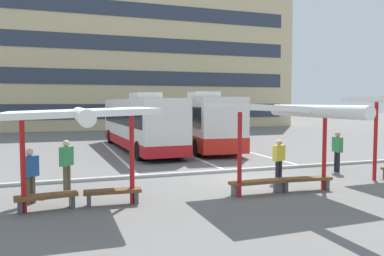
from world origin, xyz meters
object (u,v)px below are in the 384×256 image
(coach_bus_1, at_px, (197,122))
(bench_2, at_px, (257,184))
(bench_1, at_px, (113,193))
(waiting_passenger_2, at_px, (337,148))
(waiting_shelter_1, at_px, (289,111))
(waiting_shelter_0, at_px, (79,115))
(bench_0, at_px, (47,198))
(waiting_passenger_0, at_px, (67,161))
(bench_3, at_px, (305,181))
(waiting_passenger_3, at_px, (30,172))
(coach_bus_0, at_px, (139,123))
(waiting_passenger_1, at_px, (279,158))

(coach_bus_1, distance_m, bench_2, 13.22)
(coach_bus_1, relative_size, bench_1, 6.98)
(bench_2, relative_size, waiting_passenger_2, 1.07)
(waiting_shelter_1, height_order, waiting_passenger_2, waiting_shelter_1)
(waiting_shelter_0, relative_size, bench_0, 2.97)
(coach_bus_1, bearing_deg, waiting_passenger_0, -129.14)
(bench_3, distance_m, waiting_passenger_3, 8.76)
(coach_bus_0, height_order, waiting_passenger_3, coach_bus_0)
(bench_2, height_order, waiting_passenger_1, waiting_passenger_1)
(waiting_shelter_0, bearing_deg, waiting_passenger_0, 97.02)
(waiting_passenger_2, bearing_deg, waiting_passenger_1, -165.27)
(coach_bus_0, relative_size, bench_1, 7.33)
(waiting_shelter_0, bearing_deg, bench_0, 160.13)
(waiting_passenger_0, height_order, waiting_passenger_2, waiting_passenger_2)
(bench_2, bearing_deg, coach_bus_0, 95.49)
(bench_2, bearing_deg, coach_bus_1, 78.51)
(waiting_passenger_1, xyz_separation_m, waiting_passenger_3, (-8.64, -0.44, 0.04))
(bench_2, distance_m, waiting_passenger_3, 6.97)
(waiting_shelter_0, height_order, bench_1, waiting_shelter_0)
(coach_bus_0, xyz_separation_m, waiting_passenger_0, (-4.57, -10.42, -0.66))
(bench_2, xyz_separation_m, waiting_passenger_2, (5.22, 2.46, 0.67))
(coach_bus_1, height_order, bench_2, coach_bus_1)
(waiting_shelter_0, bearing_deg, waiting_passenger_1, 12.75)
(bench_1, relative_size, waiting_shelter_1, 0.31)
(bench_2, bearing_deg, waiting_passenger_2, 25.21)
(bench_0, height_order, waiting_shelter_1, waiting_shelter_1)
(waiting_shelter_0, height_order, waiting_passenger_3, waiting_shelter_0)
(bench_3, bearing_deg, waiting_passenger_2, 36.54)
(bench_1, height_order, bench_2, same)
(coach_bus_0, bearing_deg, waiting_shelter_0, -108.03)
(bench_1, xyz_separation_m, bench_2, (4.59, -0.23, 0.01))
(coach_bus_1, bearing_deg, waiting_passenger_2, -75.99)
(waiting_shelter_0, distance_m, waiting_passenger_2, 11.13)
(waiting_passenger_1, bearing_deg, waiting_passenger_2, 14.73)
(bench_2, bearing_deg, bench_3, -2.49)
(waiting_shelter_1, relative_size, waiting_passenger_2, 3.07)
(coach_bus_0, bearing_deg, bench_3, -76.85)
(waiting_shelter_0, xyz_separation_m, waiting_passenger_2, (10.71, 2.55, -1.62))
(bench_1, relative_size, waiting_passenger_3, 1.02)
(coach_bus_0, height_order, coach_bus_1, coach_bus_1)
(coach_bus_0, relative_size, coach_bus_1, 1.05)
(coach_bus_0, distance_m, waiting_passenger_1, 11.82)
(coach_bus_0, relative_size, bench_3, 6.53)
(waiting_shelter_0, distance_m, waiting_passenger_0, 3.10)
(coach_bus_1, relative_size, bench_0, 6.88)
(waiting_shelter_1, height_order, bench_2, waiting_shelter_1)
(bench_1, bearing_deg, coach_bus_0, 75.28)
(coach_bus_1, distance_m, waiting_passenger_3, 15.13)
(waiting_passenger_1, bearing_deg, bench_0, -170.82)
(bench_3, bearing_deg, bench_0, 177.81)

